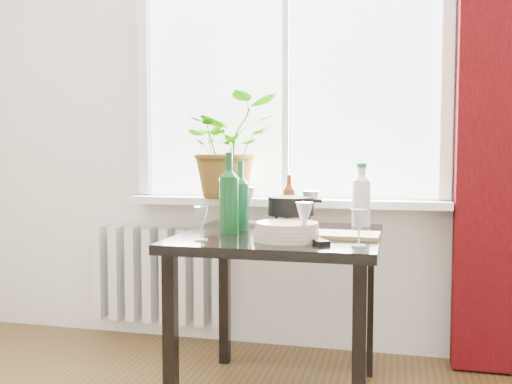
% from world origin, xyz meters
% --- Properties ---
extents(window, '(1.72, 0.08, 1.62)m').
position_xyz_m(window, '(0.00, 2.22, 1.60)').
color(window, white).
rests_on(window, ground).
extents(windowsill, '(1.72, 0.20, 0.04)m').
position_xyz_m(windowsill, '(0.00, 2.15, 0.82)').
color(windowsill, white).
rests_on(windowsill, ground).
extents(curtain, '(0.50, 0.12, 2.56)m').
position_xyz_m(curtain, '(1.12, 2.12, 1.30)').
color(curtain, '#350407').
rests_on(curtain, ground).
extents(radiator, '(0.80, 0.10, 0.55)m').
position_xyz_m(radiator, '(-0.75, 2.18, 0.38)').
color(radiator, silver).
rests_on(radiator, ground).
extents(table, '(0.85, 0.85, 0.74)m').
position_xyz_m(table, '(0.10, 1.55, 0.65)').
color(table, black).
rests_on(table, ground).
extents(potted_plant, '(0.66, 0.65, 0.56)m').
position_xyz_m(potted_plant, '(-0.30, 2.10, 1.12)').
color(potted_plant, '#2B721E').
rests_on(potted_plant, windowsill).
extents(wine_bottle_left, '(0.11, 0.11, 0.36)m').
position_xyz_m(wine_bottle_left, '(-0.12, 1.51, 0.92)').
color(wine_bottle_left, '#0C3E16').
rests_on(wine_bottle_left, table).
extents(wine_bottle_right, '(0.08, 0.08, 0.31)m').
position_xyz_m(wine_bottle_right, '(-0.10, 1.61, 0.90)').
color(wine_bottle_right, '#0D4625').
rests_on(wine_bottle_right, table).
extents(bottle_amber, '(0.06, 0.06, 0.25)m').
position_xyz_m(bottle_amber, '(0.08, 1.88, 0.86)').
color(bottle_amber, maroon).
rests_on(bottle_amber, table).
extents(cleaning_bottle, '(0.10, 0.10, 0.31)m').
position_xyz_m(cleaning_bottle, '(0.43, 1.89, 0.89)').
color(cleaning_bottle, silver).
rests_on(cleaning_bottle, table).
extents(wineglass_front_right, '(0.09, 0.09, 0.16)m').
position_xyz_m(wineglass_front_right, '(0.24, 1.32, 0.82)').
color(wineglass_front_right, silver).
rests_on(wineglass_front_right, table).
extents(wineglass_far_right, '(0.07, 0.07, 0.14)m').
position_xyz_m(wineglass_far_right, '(0.45, 1.28, 0.81)').
color(wineglass_far_right, white).
rests_on(wineglass_far_right, table).
extents(wineglass_back_center, '(0.09, 0.09, 0.18)m').
position_xyz_m(wineglass_back_center, '(0.21, 1.69, 0.83)').
color(wineglass_back_center, silver).
rests_on(wineglass_back_center, table).
extents(wineglass_back_left, '(0.10, 0.10, 0.18)m').
position_xyz_m(wineglass_back_left, '(-0.13, 1.89, 0.83)').
color(wineglass_back_left, silver).
rests_on(wineglass_back_left, table).
extents(wineglass_front_left, '(0.06, 0.06, 0.14)m').
position_xyz_m(wineglass_front_left, '(-0.17, 1.28, 0.81)').
color(wineglass_front_left, '#B0B5BE').
rests_on(wineglass_front_left, table).
extents(plate_stack, '(0.29, 0.29, 0.07)m').
position_xyz_m(plate_stack, '(0.16, 1.36, 0.78)').
color(plate_stack, beige).
rests_on(plate_stack, table).
extents(fondue_pot, '(0.25, 0.23, 0.16)m').
position_xyz_m(fondue_pot, '(0.14, 1.60, 0.82)').
color(fondue_pot, black).
rests_on(fondue_pot, table).
extents(tv_remote, '(0.13, 0.16, 0.02)m').
position_xyz_m(tv_remote, '(0.29, 1.33, 0.75)').
color(tv_remote, black).
rests_on(tv_remote, table).
extents(cutting_board, '(0.31, 0.21, 0.02)m').
position_xyz_m(cutting_board, '(0.37, 1.51, 0.75)').
color(cutting_board, '#9B8046').
rests_on(cutting_board, table).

